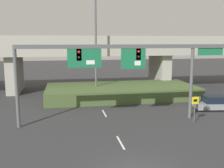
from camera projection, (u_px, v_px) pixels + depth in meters
The scene contains 7 objects.
lane_markings at pixel (104, 113), 24.86m from camera, with size 0.14×31.69×0.01m.
signal_gantry at pixel (120, 59), 21.45m from camera, with size 17.71×0.44×6.51m.
speed_limit_sign at pixel (195, 106), 21.67m from camera, with size 0.60×0.11×2.30m.
highway_light_pole_near at pixel (96, 43), 30.50m from camera, with size 0.70×0.36×12.36m.
overpass_bridge at pixel (90, 51), 36.20m from camera, with size 47.76×7.35×7.42m.
grass_embankment at pixel (121, 91), 31.83m from camera, with size 17.81×7.78×1.42m.
parked_sedan_near_right at pixel (216, 103), 26.11m from camera, with size 4.46×2.42×1.42m.
Camera 1 is at (-3.59, -12.24, 6.84)m, focal length 42.00 mm.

